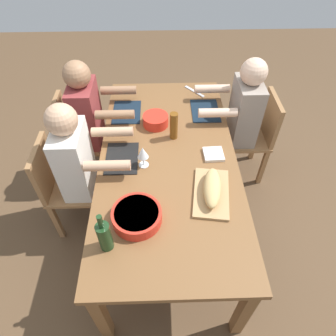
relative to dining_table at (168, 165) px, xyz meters
name	(u,v)px	position (x,y,z in m)	size (l,w,h in m)	color
ground_plane	(168,216)	(0.00, 0.00, -0.66)	(8.00, 8.00, 0.00)	brown
dining_table	(168,165)	(0.00, 0.00, 0.00)	(1.98, 0.98, 0.74)	brown
chair_near_left	(76,137)	(-0.55, -0.81, -0.18)	(0.40, 0.40, 0.85)	#9E7044
diner_near_left	(92,117)	(-0.55, -0.63, 0.03)	(0.41, 0.53, 1.20)	#2D2D38
chair_near_center	(63,183)	(0.00, -0.81, -0.18)	(0.40, 0.40, 0.85)	#9E7044
diner_near_center	(81,163)	(0.00, -0.63, 0.03)	(0.41, 0.53, 1.20)	#2D2D38
chair_far_left	(255,133)	(-0.55, 0.81, -0.18)	(0.40, 0.40, 0.85)	#9E7044
diner_far_left	(239,114)	(-0.55, 0.63, 0.03)	(0.41, 0.53, 1.20)	#2D2D38
serving_bowl_fruit	(156,120)	(-0.38, -0.09, 0.12)	(0.20, 0.20, 0.09)	red
serving_bowl_salad	(137,215)	(0.52, -0.20, 0.12)	(0.30, 0.30, 0.08)	red
cutting_board	(211,193)	(0.34, 0.27, 0.09)	(0.40, 0.22, 0.02)	tan
bread_loaf	(212,187)	(0.34, 0.27, 0.14)	(0.32, 0.11, 0.09)	tan
wine_bottle	(105,236)	(0.69, -0.36, 0.18)	(0.08, 0.08, 0.29)	#193819
beer_bottle	(174,126)	(-0.22, 0.05, 0.19)	(0.06, 0.06, 0.22)	brown
wine_glass	(143,153)	(0.07, -0.17, 0.19)	(0.08, 0.08, 0.17)	silver
placemat_near_left	(127,112)	(-0.55, -0.33, 0.08)	(0.32, 0.23, 0.01)	#142333
placemat_near_center	(122,158)	(0.00, -0.33, 0.08)	(0.32, 0.23, 0.01)	black
placemat_far_left	(205,111)	(-0.55, 0.33, 0.08)	(0.32, 0.23, 0.01)	#142333
carving_knife	(195,91)	(-0.84, 0.27, 0.08)	(0.23, 0.02, 0.01)	silver
napkin_stack	(213,154)	(-0.01, 0.33, 0.09)	(0.14, 0.14, 0.02)	white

